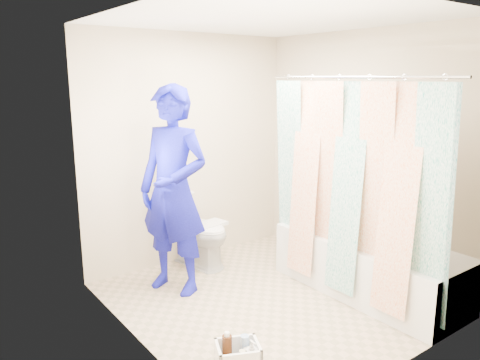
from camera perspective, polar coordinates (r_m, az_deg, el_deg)
floor at (r=4.33m, az=3.31°, el=-14.38°), size 2.60×2.60×0.00m
ceiling at (r=3.89m, az=3.78°, el=19.05°), size 2.40×2.60×0.02m
wall_back at (r=4.98m, az=-6.20°, el=3.69°), size 2.40×0.02×2.40m
wall_front at (r=3.09m, az=19.34°, el=-2.34°), size 2.40×0.02×2.40m
wall_left at (r=3.30m, az=-12.57°, el=-0.98°), size 0.02×2.60×2.40m
wall_right at (r=4.79m, az=14.57°, el=3.01°), size 0.02×2.60×2.40m
bathtub at (r=4.52m, az=15.34°, el=-9.90°), size 0.70×1.75×0.50m
curtain_rod at (r=3.93m, az=13.73°, el=12.09°), size 0.02×1.90×0.02m
shower_curtain at (r=4.04m, az=13.06°, el=-1.20°), size 0.06×1.75×1.80m
toilet at (r=4.96m, az=-5.17°, el=-6.02°), size 0.56×0.82×0.77m
tank_lid at (r=4.86m, az=-4.21°, el=-5.60°), size 0.50×0.29×0.04m
tank_internals at (r=4.98m, az=-7.20°, el=-1.54°), size 0.19×0.07×0.25m
plumber at (r=4.26m, az=-8.12°, el=-1.28°), size 0.71×0.82×1.90m
cleaning_caddy at (r=3.41m, az=-0.08°, el=-20.74°), size 0.36×0.33×0.22m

